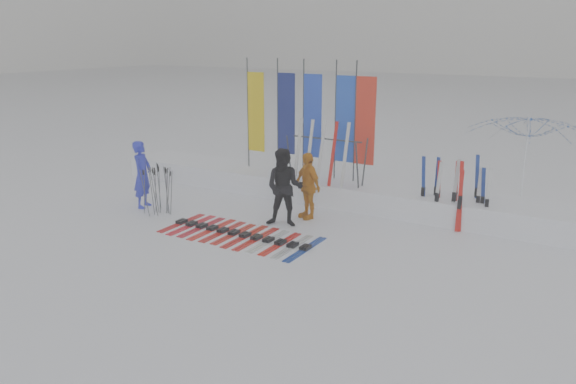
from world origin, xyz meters
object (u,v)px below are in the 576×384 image
Objects in this scene: person_blue at (142,174)px; tent_canopy at (523,166)px; ski_row at (239,234)px; person_black at (285,188)px; person_yellow at (307,186)px; ski_rack at (326,154)px.

tent_canopy is (8.71, 4.13, 0.43)m from person_blue.
ski_row is at bearing -116.36° from person_blue.
person_black is 1.13× the size of person_yellow.
person_black is at bearing -74.37° from person_yellow.
person_yellow is (4.19, 1.39, -0.06)m from person_blue.
person_yellow is at bearing -148.84° from tent_canopy.
person_yellow is 5.31m from tent_canopy.
person_yellow is at bearing -83.32° from ski_rack.
person_yellow is at bearing -88.99° from person_blue.
tent_canopy reaches higher than ski_row.
person_blue is at bearing 170.99° from ski_row.
ski_rack is at bearing -73.45° from person_blue.
person_blue is 9.65m from tent_canopy.
person_yellow is 2.21m from ski_row.
tent_canopy is 1.43× the size of ski_rack.
person_yellow is at bearing 59.01° from person_black.
ski_row is (3.49, -0.55, -0.85)m from person_blue.
person_yellow is 0.46× the size of ski_row.
ski_row is 3.57m from ski_rack.
person_blue reaches higher than person_yellow.
person_blue is at bearing -133.48° from person_yellow.
ski_row is 1.77× the size of ski_rack.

